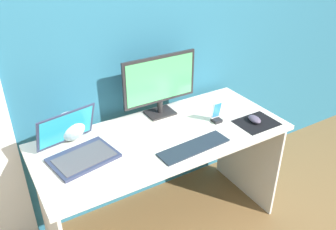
% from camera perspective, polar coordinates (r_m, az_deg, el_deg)
% --- Properties ---
extents(ground_plane, '(8.00, 8.00, 0.00)m').
position_cam_1_polar(ground_plane, '(2.56, -0.72, -17.47)').
color(ground_plane, brown).
extents(wall_back, '(6.00, 0.04, 2.50)m').
position_cam_1_polar(wall_back, '(2.20, -6.39, 12.93)').
color(wall_back, '#27637C').
rests_on(wall_back, ground_plane).
extents(desk, '(1.51, 0.65, 0.75)m').
position_cam_1_polar(desk, '(2.16, -0.82, -6.60)').
color(desk, beige).
rests_on(desk, ground_plane).
extents(monitor, '(0.50, 0.14, 0.40)m').
position_cam_1_polar(monitor, '(2.20, -1.34, 5.22)').
color(monitor, black).
rests_on(monitor, desk).
extents(laptop, '(0.39, 0.38, 0.23)m').
position_cam_1_polar(laptop, '(1.94, -14.50, -5.13)').
color(laptop, '#2A304A').
rests_on(laptop, desk).
extents(fishbowl, '(0.17, 0.17, 0.17)m').
position_cam_1_polar(fishbowl, '(2.08, -15.68, -1.75)').
color(fishbowl, silver).
rests_on(fishbowl, desk).
extents(keyboard_external, '(0.43, 0.15, 0.01)m').
position_cam_1_polar(keyboard_external, '(1.97, 4.23, -5.23)').
color(keyboard_external, '#1B242F').
rests_on(keyboard_external, desk).
extents(mousepad, '(0.25, 0.20, 0.00)m').
position_cam_1_polar(mousepad, '(2.26, 14.18, -1.21)').
color(mousepad, black).
rests_on(mousepad, desk).
extents(mouse, '(0.07, 0.11, 0.04)m').
position_cam_1_polar(mouse, '(2.26, 13.91, -0.68)').
color(mouse, '#54475B').
rests_on(mouse, mousepad).
extents(phone_in_dock, '(0.06, 0.05, 0.14)m').
position_cam_1_polar(phone_in_dock, '(2.21, 7.90, 0.06)').
color(phone_in_dock, black).
rests_on(phone_in_dock, desk).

